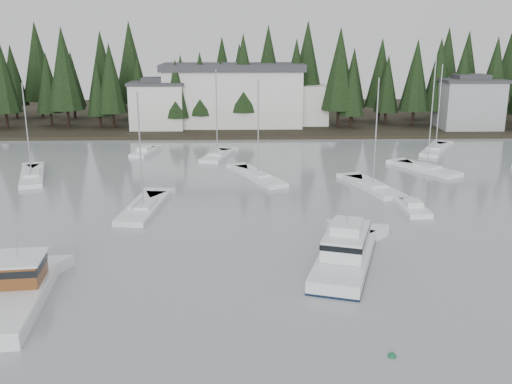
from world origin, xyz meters
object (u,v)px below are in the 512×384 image
(sailboat_11, at_px, (427,170))
(runabout_1, at_px, (413,209))
(sailboat_10, at_px, (217,157))
(cabin_cruiser_center, at_px, (345,255))
(lobster_boat_brown, at_px, (13,297))
(house_west, at_px, (158,104))
(sailboat_8, at_px, (435,151))
(runabout_3, at_px, (145,153))
(sailboat_7, at_px, (258,178))
(sailboat_4, at_px, (144,210))
(sailboat_5, at_px, (373,188))
(house_east_a, at_px, (469,103))
(sailboat_0, at_px, (32,177))
(harbor_inn, at_px, (245,96))

(sailboat_11, relative_size, runabout_1, 2.61)
(sailboat_10, distance_m, runabout_1, 31.89)
(cabin_cruiser_center, bearing_deg, sailboat_11, -9.77)
(lobster_boat_brown, xyz_separation_m, runabout_1, (30.70, 19.18, -0.44))
(house_west, height_order, cabin_cruiser_center, house_west)
(sailboat_8, distance_m, sailboat_10, 31.75)
(runabout_3, bearing_deg, sailboat_10, -92.52)
(sailboat_7, height_order, sailboat_11, sailboat_11)
(sailboat_4, bearing_deg, sailboat_5, -67.21)
(house_west, height_order, lobster_boat_brown, house_west)
(sailboat_4, height_order, sailboat_8, sailboat_8)
(house_east_a, distance_m, sailboat_7, 50.57)
(house_east_a, bearing_deg, sailboat_4, -136.92)
(sailboat_4, height_order, sailboat_5, sailboat_5)
(sailboat_4, xyz_separation_m, runabout_1, (25.94, -0.79, 0.08))
(sailboat_0, xyz_separation_m, sailboat_11, (47.87, 2.44, 0.03))
(house_east_a, xyz_separation_m, sailboat_7, (-37.57, -33.50, -4.85))
(lobster_boat_brown, bearing_deg, house_east_a, -45.12)
(cabin_cruiser_center, distance_m, sailboat_7, 26.87)
(sailboat_0, height_order, sailboat_7, sailboat_7)
(harbor_inn, xyz_separation_m, sailboat_8, (27.62, -22.20, -5.71))
(sailboat_4, distance_m, sailboat_10, 24.98)
(sailboat_8, height_order, sailboat_10, sailboat_8)
(lobster_boat_brown, distance_m, runabout_1, 36.20)
(lobster_boat_brown, xyz_separation_m, sailboat_4, (4.77, 19.96, -0.52))
(runabout_3, bearing_deg, sailboat_0, 153.71)
(cabin_cruiser_center, height_order, sailboat_11, sailboat_11)
(sailboat_8, distance_m, sailboat_11, 13.36)
(house_east_a, xyz_separation_m, harbor_inn, (-38.96, 4.34, 0.87))
(sailboat_7, bearing_deg, sailboat_4, 113.71)
(lobster_boat_brown, bearing_deg, sailboat_10, -19.74)
(house_east_a, xyz_separation_m, sailboat_5, (-25.13, -38.63, -4.84))
(house_east_a, height_order, sailboat_4, sailboat_4)
(sailboat_7, bearing_deg, house_east_a, -71.74)
(house_west, xyz_separation_m, sailboat_10, (11.14, -22.62, -4.58))
(house_west, xyz_separation_m, sailboat_7, (16.43, -34.50, -4.60))
(sailboat_8, xyz_separation_m, sailboat_11, (-5.13, -12.33, 0.02))
(harbor_inn, xyz_separation_m, cabin_cruiser_center, (7.01, -64.10, -5.04))
(sailboat_7, distance_m, runabout_1, 19.56)
(sailboat_5, distance_m, sailboat_7, 13.46)
(sailboat_0, bearing_deg, cabin_cruiser_center, -147.82)
(sailboat_7, bearing_deg, sailboat_0, 64.69)
(sailboat_7, relative_size, sailboat_11, 0.82)
(lobster_boat_brown, bearing_deg, cabin_cruiser_center, -80.40)
(runabout_1, bearing_deg, runabout_3, 46.22)
(house_west, relative_size, sailboat_8, 0.74)
(sailboat_5, bearing_deg, sailboat_7, 51.50)
(harbor_inn, xyz_separation_m, sailboat_10, (-3.91, -25.96, -5.71))
(runabout_3, bearing_deg, sailboat_4, -158.59)
(lobster_boat_brown, bearing_deg, runabout_1, -63.87)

